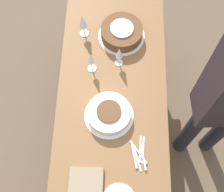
% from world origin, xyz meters
% --- Properties ---
extents(ground_plane, '(12.00, 12.00, 0.00)m').
position_xyz_m(ground_plane, '(0.00, 0.00, 0.00)').
color(ground_plane, brown).
extents(dining_table, '(1.69, 0.73, 0.73)m').
position_xyz_m(dining_table, '(0.00, 0.00, 0.62)').
color(dining_table, brown).
rests_on(dining_table, ground_plane).
extents(cake_center_white, '(0.32, 0.32, 0.08)m').
position_xyz_m(cake_center_white, '(-0.12, 0.02, 0.77)').
color(cake_center_white, white).
rests_on(cake_center_white, dining_table).
extents(cake_front_chocolate, '(0.34, 0.34, 0.10)m').
position_xyz_m(cake_front_chocolate, '(0.50, -0.05, 0.78)').
color(cake_front_chocolate, white).
rests_on(cake_front_chocolate, dining_table).
extents(wine_glass_near, '(0.06, 0.06, 0.19)m').
position_xyz_m(wine_glass_near, '(0.27, -0.04, 0.85)').
color(wine_glass_near, silver).
rests_on(wine_glass_near, dining_table).
extents(wine_glass_far, '(0.06, 0.06, 0.19)m').
position_xyz_m(wine_glass_far, '(0.22, 0.14, 0.86)').
color(wine_glass_far, silver).
rests_on(wine_glass_far, dining_table).
extents(wine_glass_extra, '(0.07, 0.07, 0.20)m').
position_xyz_m(wine_glass_extra, '(0.51, 0.22, 0.87)').
color(wine_glass_extra, silver).
rests_on(wine_glass_extra, dining_table).
extents(fork_pile, '(0.22, 0.11, 0.02)m').
position_xyz_m(fork_pile, '(-0.36, -0.18, 0.74)').
color(fork_pile, silver).
rests_on(fork_pile, dining_table).
extents(napkin_stack, '(0.15, 0.20, 0.03)m').
position_xyz_m(napkin_stack, '(-0.53, 0.14, 0.75)').
color(napkin_stack, gray).
rests_on(napkin_stack, dining_table).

